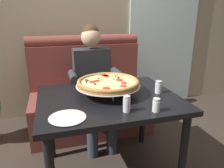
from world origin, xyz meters
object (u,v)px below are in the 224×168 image
at_px(booth_bench, 89,97).
at_px(shaker_oregano, 158,88).
at_px(dining_table, 109,108).
at_px(plate_near_left, 67,117).
at_px(shaker_parmesan, 156,106).
at_px(diner_main, 94,78).
at_px(shaker_pepper_flakes, 127,105).
at_px(pizza, 108,83).

bearing_deg(booth_bench, shaker_oregano, -65.84).
bearing_deg(dining_table, plate_near_left, -140.90).
bearing_deg(shaker_parmesan, booth_bench, 100.65).
bearing_deg(plate_near_left, shaker_parmesan, -6.50).
bearing_deg(shaker_parmesan, diner_main, 102.95).
xyz_separation_m(dining_table, shaker_oregano, (0.42, -0.03, 0.14)).
relative_size(shaker_pepper_flakes, plate_near_left, 0.47).
bearing_deg(shaker_pepper_flakes, shaker_oregano, 35.09).
distance_m(dining_table, diner_main, 0.65).
distance_m(dining_table, shaker_parmesan, 0.45).
distance_m(pizza, plate_near_left, 0.51).
relative_size(shaker_oregano, shaker_pepper_flakes, 0.93).
relative_size(pizza, shaker_parmesan, 5.55).
relative_size(booth_bench, pizza, 2.66).
distance_m(dining_table, pizza, 0.20).
bearing_deg(shaker_parmesan, pizza, 118.82).
bearing_deg(diner_main, dining_table, -90.73).
height_order(dining_table, pizza, pizza).
bearing_deg(shaker_pepper_flakes, dining_table, 98.53).
bearing_deg(booth_bench, diner_main, -88.21).
height_order(pizza, shaker_oregano, pizza).
height_order(dining_table, plate_near_left, plate_near_left).
bearing_deg(shaker_oregano, plate_near_left, -161.95).
height_order(dining_table, shaker_oregano, shaker_oregano).
xyz_separation_m(diner_main, pizza, (0.00, -0.59, 0.13)).
relative_size(shaker_parmesan, shaker_pepper_flakes, 0.83).
xyz_separation_m(shaker_pepper_flakes, plate_near_left, (-0.40, 0.01, -0.04)).
bearing_deg(shaker_parmesan, shaker_oregano, 59.80).
xyz_separation_m(pizza, shaker_oregano, (0.41, -0.09, -0.05)).
bearing_deg(dining_table, shaker_parmesan, -55.98).
distance_m(shaker_oregano, plate_near_left, 0.82).
xyz_separation_m(diner_main, shaker_pepper_flakes, (0.04, -0.95, 0.08)).
height_order(diner_main, pizza, diner_main).
bearing_deg(dining_table, booth_bench, 90.00).
bearing_deg(dining_table, pizza, 77.65).
distance_m(shaker_oregano, shaker_parmesan, 0.37).
bearing_deg(diner_main, plate_near_left, -111.09).
height_order(pizza, shaker_pepper_flakes, pizza).
relative_size(booth_bench, shaker_parmesan, 14.76).
bearing_deg(plate_near_left, pizza, 43.29).
xyz_separation_m(pizza, shaker_pepper_flakes, (0.03, -0.36, -0.05)).
relative_size(booth_bench, shaker_oregano, 13.25).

